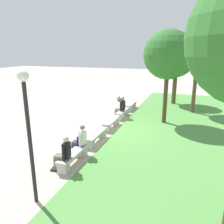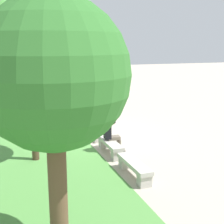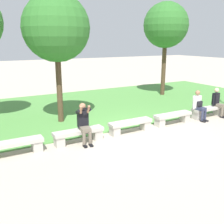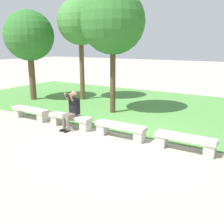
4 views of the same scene
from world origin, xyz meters
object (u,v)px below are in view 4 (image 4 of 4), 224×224
object	(u,v)px
bench_main	(30,112)
tree_right_background	(29,36)
bench_mid	(120,129)
bench_far	(185,141)
tree_behind_wall	(113,22)
bench_near	(70,119)
person_photographer	(72,108)
tree_far_back	(81,22)

from	to	relation	value
bench_main	tree_right_background	xyz separation A→B (m)	(-2.72, 2.66, 2.96)
bench_main	bench_mid	world-z (taller)	same
bench_mid	bench_far	xyz separation A→B (m)	(2.04, 0.00, 0.00)
tree_behind_wall	tree_right_background	xyz separation A→B (m)	(-5.00, 0.15, -0.47)
bench_near	tree_right_background	size ratio (longest dim) A/B	0.37
bench_near	tree_behind_wall	xyz separation A→B (m)	(0.24, 2.51, 3.43)
bench_near	tree_behind_wall	bearing A→B (deg)	84.47
tree_right_background	bench_mid	bearing A→B (deg)	-21.35
bench_main	bench_far	world-z (taller)	same
tree_behind_wall	tree_right_background	bearing A→B (deg)	178.29
bench_near	bench_far	size ratio (longest dim) A/B	1.00
bench_main	tree_right_background	world-z (taller)	tree_right_background
person_photographer	tree_right_background	bearing A→B (deg)	150.95
bench_far	tree_behind_wall	distance (m)	5.73
bench_far	person_photographer	xyz separation A→B (m)	(-3.92, -0.08, 0.44)
bench_main	bench_near	size ratio (longest dim) A/B	1.00
person_photographer	tree_behind_wall	size ratio (longest dim) A/B	0.26
tree_behind_wall	bench_main	bearing A→B (deg)	-132.32
person_photographer	bench_mid	bearing A→B (deg)	2.35
bench_near	tree_right_background	world-z (taller)	tree_right_background
bench_main	person_photographer	bearing A→B (deg)	-2.00
bench_main	bench_far	xyz separation A→B (m)	(6.12, 0.00, 0.00)
person_photographer	tree_right_background	xyz separation A→B (m)	(-4.93, 2.74, 2.51)
bench_near	person_photographer	bearing A→B (deg)	-25.08
bench_main	bench_near	xyz separation A→B (m)	(2.04, 0.00, 0.00)
bench_near	tree_right_background	xyz separation A→B (m)	(-4.76, 2.66, 2.96)
bench_mid	bench_far	world-z (taller)	same
tree_right_background	tree_far_back	bearing A→B (deg)	31.87
bench_near	tree_behind_wall	world-z (taller)	tree_behind_wall
bench_mid	tree_far_back	world-z (taller)	tree_far_back
bench_mid	bench_far	distance (m)	2.04
tree_far_back	bench_main	bearing A→B (deg)	-82.85
bench_main	tree_far_back	world-z (taller)	tree_far_back
tree_right_background	tree_far_back	size ratio (longest dim) A/B	0.88
bench_mid	tree_right_background	bearing A→B (deg)	158.65
tree_behind_wall	bench_far	bearing A→B (deg)	-33.16
bench_main	tree_right_background	size ratio (longest dim) A/B	0.37
person_photographer	tree_far_back	size ratio (longest dim) A/B	0.26
person_photographer	bench_near	bearing A→B (deg)	154.92
tree_right_background	bench_main	bearing A→B (deg)	-44.35
bench_near	person_photographer	world-z (taller)	person_photographer
tree_far_back	tree_behind_wall	bearing A→B (deg)	-28.68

